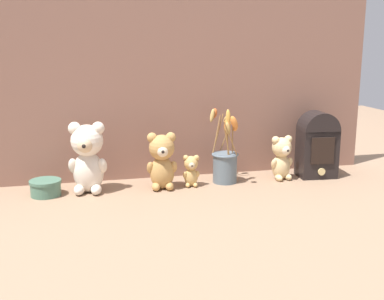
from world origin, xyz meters
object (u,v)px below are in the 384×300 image
object	(u,v)px
flower_vase	(225,160)
decorative_tin_tall	(46,188)
teddy_bear_medium	(162,160)
teddy_bear_tiny	(191,170)
teddy_bear_small	(282,157)
vintage_radio	(317,143)
teddy_bear_large	(88,156)

from	to	relation	value
flower_vase	decorative_tin_tall	bearing A→B (deg)	-178.87
teddy_bear_medium	teddy_bear_tiny	world-z (taller)	teddy_bear_medium
flower_vase	teddy_bear_small	bearing A→B (deg)	-2.64
teddy_bear_small	teddy_bear_tiny	xyz separation A→B (m)	(-0.38, -0.01, -0.03)
teddy_bear_small	decorative_tin_tall	size ratio (longest dim) A/B	1.57
teddy_bear_medium	teddy_bear_small	distance (m)	0.50
vintage_radio	teddy_bear_large	bearing A→B (deg)	-179.72
teddy_bear_medium	flower_vase	size ratio (longest dim) A/B	0.73
vintage_radio	flower_vase	bearing A→B (deg)	179.32
teddy_bear_tiny	vintage_radio	world-z (taller)	vintage_radio
teddy_bear_large	vintage_radio	bearing A→B (deg)	0.28
teddy_bear_medium	flower_vase	xyz separation A→B (m)	(0.26, 0.03, -0.02)
teddy_bear_large	decorative_tin_tall	bearing A→B (deg)	-178.42
teddy_bear_tiny	decorative_tin_tall	distance (m)	0.55
decorative_tin_tall	teddy_bear_large	bearing A→B (deg)	1.58
teddy_bear_large	flower_vase	distance (m)	0.54
teddy_bear_medium	flower_vase	bearing A→B (deg)	5.74
teddy_bear_small	decorative_tin_tall	world-z (taller)	teddy_bear_small
teddy_bear_large	teddy_bear_small	size ratio (longest dim) A/B	1.47
teddy_bear_medium	vintage_radio	distance (m)	0.66
teddy_bear_medium	decorative_tin_tall	size ratio (longest dim) A/B	1.90
vintage_radio	decorative_tin_tall	world-z (taller)	vintage_radio
teddy_bear_medium	vintage_radio	xyz separation A→B (m)	(0.66, 0.02, 0.03)
teddy_bear_large	teddy_bear_small	bearing A→B (deg)	-0.13
flower_vase	teddy_bear_tiny	bearing A→B (deg)	-170.96
teddy_bear_tiny	flower_vase	world-z (taller)	flower_vase
teddy_bear_large	teddy_bear_tiny	size ratio (longest dim) A/B	2.13
teddy_bear_large	teddy_bear_medium	size ratio (longest dim) A/B	1.22
teddy_bear_medium	teddy_bear_tiny	distance (m)	0.13
teddy_bear_small	teddy_bear_tiny	world-z (taller)	teddy_bear_small
teddy_bear_large	teddy_bear_tiny	bearing A→B (deg)	-2.02
teddy_bear_medium	teddy_bear_tiny	xyz separation A→B (m)	(0.12, 0.00, -0.05)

